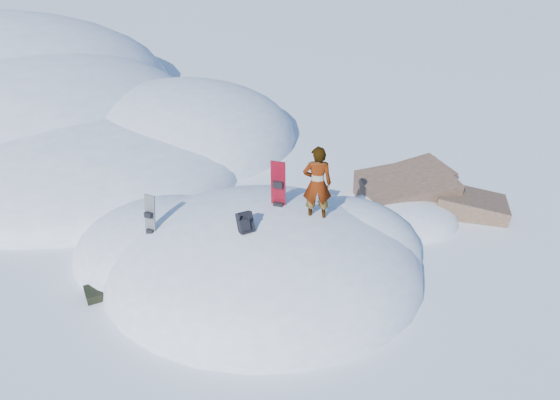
# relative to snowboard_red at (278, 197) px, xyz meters

# --- Properties ---
(ground) EXTENTS (120.00, 120.00, 0.00)m
(ground) POSITION_rel_snowboard_red_xyz_m (-0.32, -0.41, -1.67)
(ground) COLOR white
(ground) RESTS_ON ground
(snow_mound) EXTENTS (8.00, 6.00, 3.00)m
(snow_mound) POSITION_rel_snowboard_red_xyz_m (-0.50, -0.17, -1.67)
(snow_mound) COLOR white
(snow_mound) RESTS_ON ground
(snow_ridge) EXTENTS (21.50, 18.50, 6.40)m
(snow_ridge) POSITION_rel_snowboard_red_xyz_m (-10.76, 9.44, -1.67)
(snow_ridge) COLOR white
(snow_ridge) RESTS_ON ground
(rock_outcrop) EXTENTS (4.68, 4.41, 1.68)m
(rock_outcrop) POSITION_rel_snowboard_red_xyz_m (3.39, 2.60, -1.65)
(rock_outcrop) COLOR brown
(rock_outcrop) RESTS_ON ground
(snowboard_red) EXTENTS (0.33, 0.23, 1.69)m
(snowboard_red) POSITION_rel_snowboard_red_xyz_m (0.00, 0.00, 0.00)
(snowboard_red) COLOR red
(snowboard_red) RESTS_ON snow_mound
(snowboard_dark) EXTENTS (0.31, 0.28, 1.34)m
(snowboard_dark) POSITION_rel_snowboard_red_xyz_m (-2.63, -0.64, -0.39)
(snowboard_dark) COLOR black
(snowboard_dark) RESTS_ON snow_mound
(backpack) EXTENTS (0.42, 0.47, 0.49)m
(backpack) POSITION_rel_snowboard_red_xyz_m (-0.59, -1.04, -0.04)
(backpack) COLOR black
(backpack) RESTS_ON snow_mound
(gear_pile) EXTENTS (0.92, 0.75, 0.24)m
(gear_pile) POSITION_rel_snowboard_red_xyz_m (-3.51, -1.37, -1.55)
(gear_pile) COLOR black
(gear_pile) RESTS_ON ground
(person) EXTENTS (0.61, 0.41, 1.63)m
(person) POSITION_rel_snowboard_red_xyz_m (0.81, -0.30, 0.48)
(person) COLOR slate
(person) RESTS_ON snow_mound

